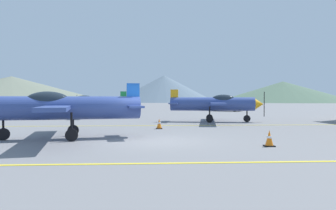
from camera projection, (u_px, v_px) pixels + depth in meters
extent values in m
plane|color=slate|center=(153.00, 141.00, 13.31)|extent=(400.00, 400.00, 0.00)
cube|color=yellow|center=(155.00, 163.00, 8.67)|extent=(80.00, 0.16, 0.01)
cube|color=yellow|center=(152.00, 126.00, 20.86)|extent=(80.00, 0.16, 0.01)
cylinder|color=#33478C|center=(68.00, 108.00, 14.10)|extent=(6.31, 2.18, 1.01)
ellipsoid|color=#1E2833|center=(48.00, 101.00, 13.89)|extent=(1.96, 1.16, 0.83)
cube|color=#33478C|center=(59.00, 107.00, 14.01)|extent=(2.53, 8.11, 0.15)
cube|color=#33478C|center=(133.00, 106.00, 14.81)|extent=(1.09, 2.46, 0.09)
cube|color=blue|center=(133.00, 95.00, 14.80)|extent=(0.59, 0.22, 1.10)
cylinder|color=black|center=(3.00, 123.00, 13.47)|extent=(0.09, 0.09, 0.92)
cylinder|color=black|center=(3.00, 134.00, 13.48)|extent=(0.52, 0.21, 0.51)
cylinder|color=black|center=(73.00, 120.00, 15.13)|extent=(0.09, 0.09, 0.92)
cylinder|color=black|center=(73.00, 130.00, 15.14)|extent=(0.52, 0.21, 0.51)
cylinder|color=black|center=(71.00, 124.00, 13.18)|extent=(0.09, 0.09, 0.92)
cylinder|color=black|center=(72.00, 135.00, 13.19)|extent=(0.52, 0.21, 0.51)
cylinder|color=#33478C|center=(212.00, 104.00, 24.42)|extent=(6.31, 2.10, 1.01)
cone|color=#F2A519|center=(259.00, 104.00, 24.01)|extent=(0.78, 0.96, 0.86)
cube|color=black|center=(264.00, 104.00, 23.97)|extent=(0.06, 0.11, 1.83)
ellipsoid|color=#1E2833|center=(223.00, 100.00, 24.31)|extent=(1.95, 1.14, 0.83)
cube|color=#33478C|center=(217.00, 103.00, 24.37)|extent=(2.42, 8.12, 0.15)
cube|color=#33478C|center=(174.00, 103.00, 24.76)|extent=(1.05, 2.46, 0.09)
cube|color=#F2A519|center=(174.00, 97.00, 24.75)|extent=(0.59, 0.21, 1.10)
cylinder|color=black|center=(247.00, 112.00, 24.13)|extent=(0.09, 0.09, 0.92)
cylinder|color=black|center=(247.00, 119.00, 24.13)|extent=(0.52, 0.20, 0.51)
cylinder|color=black|center=(210.00, 113.00, 23.45)|extent=(0.09, 0.09, 0.92)
cylinder|color=black|center=(210.00, 119.00, 23.46)|extent=(0.52, 0.20, 0.51)
cylinder|color=black|center=(209.00, 112.00, 25.45)|extent=(0.09, 0.09, 0.92)
cylinder|color=black|center=(209.00, 118.00, 25.46)|extent=(0.52, 0.20, 0.51)
cylinder|color=#33478C|center=(93.00, 103.00, 30.88)|extent=(6.29, 1.45, 1.01)
cone|color=#1E8C3F|center=(56.00, 103.00, 30.43)|extent=(0.70, 0.90, 0.86)
cube|color=black|center=(52.00, 103.00, 30.38)|extent=(0.04, 0.11, 1.83)
ellipsoid|color=#1E2833|center=(84.00, 100.00, 30.76)|extent=(1.89, 0.95, 0.83)
cube|color=#33478C|center=(89.00, 102.00, 30.83)|extent=(1.58, 8.12, 0.15)
cube|color=#33478C|center=(123.00, 102.00, 31.24)|extent=(0.81, 2.42, 0.09)
cube|color=#1E8C3F|center=(123.00, 97.00, 31.23)|extent=(0.58, 0.15, 1.10)
cylinder|color=black|center=(65.00, 109.00, 30.56)|extent=(0.09, 0.09, 0.92)
cylinder|color=black|center=(65.00, 114.00, 30.56)|extent=(0.52, 0.15, 0.51)
cylinder|color=black|center=(96.00, 109.00, 31.91)|extent=(0.09, 0.09, 0.92)
cylinder|color=black|center=(96.00, 114.00, 31.92)|extent=(0.52, 0.15, 0.51)
cylinder|color=black|center=(94.00, 110.00, 29.91)|extent=(0.09, 0.09, 0.92)
cylinder|color=black|center=(94.00, 115.00, 29.92)|extent=(0.52, 0.15, 0.51)
cylinder|color=#33478C|center=(107.00, 102.00, 41.59)|extent=(6.26, 1.15, 1.01)
cone|color=blue|center=(80.00, 102.00, 41.46)|extent=(0.66, 0.87, 0.86)
cube|color=black|center=(77.00, 102.00, 41.45)|extent=(0.04, 0.11, 1.83)
ellipsoid|color=#1E2833|center=(100.00, 99.00, 41.55)|extent=(1.85, 0.87, 0.83)
cube|color=#33478C|center=(104.00, 101.00, 41.57)|extent=(1.19, 8.09, 0.15)
cube|color=#33478C|center=(129.00, 101.00, 41.69)|extent=(0.70, 2.40, 0.09)
cube|color=blue|center=(129.00, 98.00, 41.68)|extent=(0.58, 0.12, 1.10)
cylinder|color=black|center=(87.00, 107.00, 41.51)|extent=(0.09, 0.09, 0.92)
cylinder|color=black|center=(87.00, 110.00, 41.51)|extent=(0.52, 0.12, 0.51)
cylinder|color=black|center=(110.00, 106.00, 42.61)|extent=(0.09, 0.09, 0.92)
cylinder|color=black|center=(110.00, 110.00, 42.62)|extent=(0.52, 0.12, 0.51)
cylinder|color=black|center=(107.00, 107.00, 40.60)|extent=(0.09, 0.09, 0.92)
cylinder|color=black|center=(107.00, 110.00, 40.61)|extent=(0.52, 0.12, 0.51)
cube|color=white|center=(227.00, 106.00, 45.25)|extent=(4.54, 3.97, 0.75)
cube|color=black|center=(226.00, 101.00, 45.32)|extent=(2.88, 2.69, 0.55)
cylinder|color=black|center=(235.00, 109.00, 43.74)|extent=(0.65, 0.55, 0.64)
cylinder|color=black|center=(239.00, 109.00, 45.26)|extent=(0.65, 0.55, 0.64)
cylinder|color=black|center=(215.00, 109.00, 45.25)|extent=(0.65, 0.55, 0.64)
cylinder|color=black|center=(220.00, 109.00, 46.78)|extent=(0.65, 0.55, 0.64)
cube|color=black|center=(159.00, 128.00, 18.68)|extent=(0.36, 0.36, 0.04)
cone|color=orange|center=(159.00, 123.00, 18.67)|extent=(0.29, 0.29, 0.55)
cylinder|color=white|center=(159.00, 123.00, 18.67)|extent=(0.20, 0.20, 0.08)
cube|color=black|center=(269.00, 146.00, 11.80)|extent=(0.36, 0.36, 0.04)
cone|color=orange|center=(269.00, 138.00, 11.79)|extent=(0.29, 0.29, 0.55)
cylinder|color=white|center=(269.00, 137.00, 11.79)|extent=(0.20, 0.20, 0.08)
cone|color=slate|center=(12.00, 89.00, 148.36)|extent=(89.53, 89.53, 11.94)
cone|color=slate|center=(164.00, 89.00, 157.29)|extent=(50.15, 50.15, 13.00)
cone|color=#4C6651|center=(283.00, 92.00, 154.60)|extent=(64.64, 64.64, 9.93)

